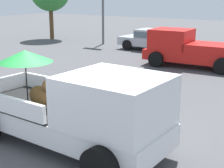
{
  "coord_description": "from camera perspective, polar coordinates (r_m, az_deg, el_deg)",
  "views": [
    {
      "loc": [
        5.01,
        -5.63,
        3.53
      ],
      "look_at": [
        0.06,
        1.86,
        1.1
      ],
      "focal_mm": 53.89,
      "sensor_mm": 36.0,
      "label": 1
    }
  ],
  "objects": [
    {
      "name": "pickup_truck_main",
      "position": [
        7.67,
        -5.47,
        -4.4
      ],
      "size": [
        5.12,
        2.4,
        2.24
      ],
      "rotation": [
        0.0,
        0.0,
        -0.04
      ],
      "color": "black",
      "rests_on": "ground"
    },
    {
      "name": "pickup_truck_red",
      "position": [
        17.06,
        13.13,
        5.81
      ],
      "size": [
        4.88,
        2.34,
        1.8
      ],
      "rotation": [
        0.0,
        0.0,
        3.19
      ],
      "color": "black",
      "rests_on": "ground"
    },
    {
      "name": "ground_plane",
      "position": [
        8.33,
        -7.55,
        -10.09
      ],
      "size": [
        80.0,
        80.0,
        0.0
      ],
      "primitive_type": "plane",
      "color": "#4C4C4F"
    },
    {
      "name": "parked_sedan_far",
      "position": [
        21.56,
        7.04,
        7.62
      ],
      "size": [
        4.38,
        2.14,
        1.33
      ],
      "rotation": [
        0.0,
        0.0,
        3.09
      ],
      "color": "black",
      "rests_on": "ground"
    }
  ]
}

